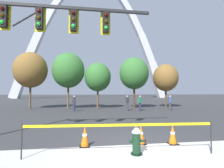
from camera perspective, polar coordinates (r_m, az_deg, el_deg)
The scene contains 17 objects.
ground_plane at distance 6.93m, azimuth 6.66°, elevation -19.12°, with size 240.00×240.00×0.00m, color #333335.
fire_hydrant at distance 5.74m, azimuth 8.10°, elevation -17.78°, with size 0.46×0.48×0.99m.
caution_tape_barrier at distance 5.46m, azimuth 2.88°, elevation -15.89°, with size 5.85×0.39×1.03m.
traffic_cone_by_hydrant at distance 6.55m, azimuth -9.03°, elevation -16.83°, with size 0.36×0.36×0.73m.
traffic_cone_mid_sidewalk at distance 6.84m, azimuth 9.60°, elevation -16.21°, with size 0.36×0.36×0.73m.
traffic_cone_curb_edge at distance 7.14m, azimuth 19.50°, elevation -15.52°, with size 0.36×0.36×0.73m.
traffic_signal_gantry at distance 8.20m, azimuth -25.94°, elevation 14.91°, with size 7.82×0.44×6.00m.
monument_arch at distance 57.31m, azimuth -6.38°, elevation 13.53°, with size 49.18×2.48×40.72m.
tree_far_left at distance 22.24m, azimuth -25.40°, elevation 4.22°, with size 3.78×3.78×6.61m.
tree_left_mid at distance 20.89m, azimuth -14.27°, elevation 4.39°, with size 3.75×3.75×6.57m.
tree_center_left at distance 20.58m, azimuth -4.75°, elevation 2.29°, with size 3.12×3.12×5.46m.
tree_center_right at distance 21.00m, azimuth 7.33°, elevation 3.52°, with size 3.52×3.52×6.16m.
tree_right_mid at distance 22.92m, azimuth 17.35°, elevation 1.99°, with size 3.15×3.15×5.51m.
pedestrian_walking_left at distance 18.07m, azimuth 9.28°, elevation -6.26°, with size 0.39×0.32×1.59m.
pedestrian_standing_center at distance 18.07m, azimuth -12.46°, elevation -6.23°, with size 0.38×0.28×1.59m.
pedestrian_walking_right at distance 19.06m, azimuth 18.73°, elevation -5.96°, with size 0.31×0.39×1.59m.
pedestrian_near_trees at distance 18.09m, azimuth 5.09°, elevation -6.28°, with size 0.39×0.33×1.59m.
Camera 1 is at (-1.70, -6.43, 1.97)m, focal length 27.53 mm.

